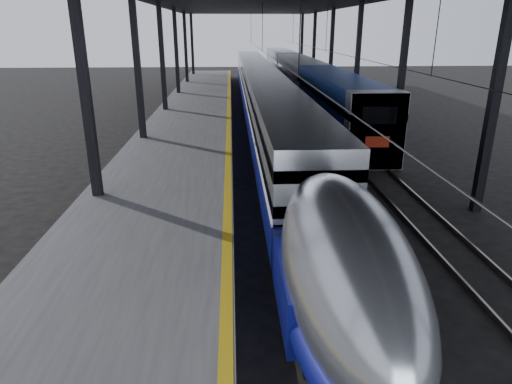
{
  "coord_description": "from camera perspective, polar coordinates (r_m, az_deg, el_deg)",
  "views": [
    {
      "loc": [
        -0.5,
        -12.15,
        7.18
      ],
      "look_at": [
        0.28,
        2.18,
        2.0
      ],
      "focal_mm": 32.0,
      "sensor_mm": 36.0,
      "label": 1
    }
  ],
  "objects": [
    {
      "name": "second_train",
      "position": [
        50.78,
        5.58,
        14.01
      ],
      "size": [
        3.0,
        56.05,
        4.13
      ],
      "color": "navy",
      "rests_on": "ground"
    },
    {
      "name": "tgv_train",
      "position": [
        37.08,
        0.82,
        11.61
      ],
      "size": [
        2.79,
        65.2,
        4.0
      ],
      "color": "#ADAFB4",
      "rests_on": "ground"
    },
    {
      "name": "ground",
      "position": [
        14.12,
        -0.65,
        -10.72
      ],
      "size": [
        160.0,
        160.0,
        0.0
      ],
      "primitive_type": "plane",
      "color": "black",
      "rests_on": "ground"
    },
    {
      "name": "yellow_strip",
      "position": [
        32.74,
        -3.43,
        8.94
      ],
      "size": [
        0.3,
        80.0,
        0.01
      ],
      "primitive_type": "cube",
      "color": "gold",
      "rests_on": "platform"
    },
    {
      "name": "rails",
      "position": [
        33.3,
        5.66,
        7.44
      ],
      "size": [
        6.52,
        80.0,
        0.16
      ],
      "color": "slate",
      "rests_on": "ground"
    },
    {
      "name": "platform",
      "position": [
        32.97,
        -8.33,
        7.95
      ],
      "size": [
        6.0,
        80.0,
        1.0
      ],
      "primitive_type": "cube",
      "color": "#4C4C4F",
      "rests_on": "ground"
    }
  ]
}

